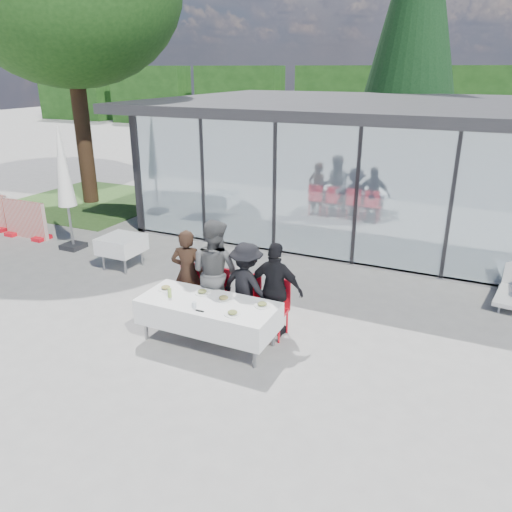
{
  "coord_description": "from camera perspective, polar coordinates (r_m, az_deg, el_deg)",
  "views": [
    {
      "loc": [
        3.55,
        -6.55,
        4.26
      ],
      "look_at": [
        -0.08,
        1.2,
        1.02
      ],
      "focal_mm": 35.0,
      "sensor_mm": 36.0,
      "label": 1
    }
  ],
  "objects": [
    {
      "name": "diner_chair_a",
      "position": [
        9.13,
        -7.69,
        -3.53
      ],
      "size": [
        0.44,
        0.44,
        0.97
      ],
      "color": "red",
      "rests_on": "ground"
    },
    {
      "name": "diner_chair_b",
      "position": [
        8.86,
        -4.63,
        -4.18
      ],
      "size": [
        0.44,
        0.44,
        0.97
      ],
      "color": "red",
      "rests_on": "ground"
    },
    {
      "name": "diner_chair_d",
      "position": [
        8.4,
        2.24,
        -5.59
      ],
      "size": [
        0.44,
        0.44,
        0.97
      ],
      "color": "red",
      "rests_on": "ground"
    },
    {
      "name": "grass_patch",
      "position": [
        17.91,
        -18.29,
        5.95
      ],
      "size": [
        5.0,
        5.0,
        0.02
      ],
      "primitive_type": "cube",
      "color": "#385926",
      "rests_on": "ground"
    },
    {
      "name": "plate_c",
      "position": [
        8.08,
        -3.72,
        -4.85
      ],
      "size": [
        0.26,
        0.26,
        0.07
      ],
      "color": "white",
      "rests_on": "dining_table"
    },
    {
      "name": "conifer_tree",
      "position": [
        19.86,
        17.85,
        24.83
      ],
      "size": [
        4.0,
        4.0,
        10.5
      ],
      "color": "#382316",
      "rests_on": "ground"
    },
    {
      "name": "plate_d",
      "position": [
        7.86,
        0.71,
        -5.58
      ],
      "size": [
        0.26,
        0.26,
        0.07
      ],
      "color": "white",
      "rests_on": "dining_table"
    },
    {
      "name": "folded_eyeglasses",
      "position": [
        7.76,
        -6.46,
        -6.25
      ],
      "size": [
        0.14,
        0.03,
        0.01
      ],
      "primitive_type": "cube",
      "color": "black",
      "rests_on": "dining_table"
    },
    {
      "name": "drinking_glasses",
      "position": [
        7.86,
        -7.1,
        -5.56
      ],
      "size": [
        0.07,
        0.07,
        0.1
      ],
      "color": "silver",
      "rests_on": "dining_table"
    },
    {
      "name": "diner_c",
      "position": [
        8.49,
        -1.1,
        -3.5
      ],
      "size": [
        1.2,
        1.2,
        1.55
      ],
      "primitive_type": "imported",
      "rotation": [
        0.0,
        0.0,
        2.92
      ],
      "color": "black",
      "rests_on": "ground"
    },
    {
      "name": "diner_chair_c",
      "position": [
        8.6,
        -1.06,
        -4.92
      ],
      "size": [
        0.44,
        0.44,
        0.97
      ],
      "color": "red",
      "rests_on": "ground"
    },
    {
      "name": "dining_table",
      "position": [
        8.15,
        -5.49,
        -6.54
      ],
      "size": [
        2.26,
        0.96,
        0.75
      ],
      "color": "white",
      "rests_on": "ground"
    },
    {
      "name": "plate_a",
      "position": [
        8.57,
        -10.28,
        -3.62
      ],
      "size": [
        0.26,
        0.26,
        0.07
      ],
      "color": "white",
      "rests_on": "dining_table"
    },
    {
      "name": "diner_d",
      "position": [
        8.27,
        2.24,
        -3.89
      ],
      "size": [
        0.96,
        0.96,
        1.63
      ],
      "primitive_type": "imported",
      "rotation": [
        0.0,
        0.0,
        3.15
      ],
      "color": "black",
      "rests_on": "ground"
    },
    {
      "name": "diner_a",
      "position": [
        9.01,
        -7.8,
        -1.96
      ],
      "size": [
        0.73,
        0.73,
        1.63
      ],
      "primitive_type": "imported",
      "rotation": [
        0.0,
        0.0,
        3.42
      ],
      "color": "#301F15",
      "rests_on": "ground"
    },
    {
      "name": "plate_extra",
      "position": [
        7.61,
        -2.7,
        -6.54
      ],
      "size": [
        0.26,
        0.26,
        0.07
      ],
      "color": "white",
      "rests_on": "dining_table"
    },
    {
      "name": "market_umbrella",
      "position": [
        12.89,
        -21.14,
        8.76
      ],
      "size": [
        0.5,
        0.5,
        3.0
      ],
      "color": "black",
      "rests_on": "ground"
    },
    {
      "name": "plate_b",
      "position": [
        8.33,
        -6.16,
        -4.11
      ],
      "size": [
        0.26,
        0.26,
        0.07
      ],
      "color": "white",
      "rests_on": "dining_table"
    },
    {
      "name": "juice_bottle",
      "position": [
        8.25,
        -9.85,
        -4.18
      ],
      "size": [
        0.06,
        0.06,
        0.16
      ],
      "primitive_type": "cylinder",
      "color": "#8BAF49",
      "rests_on": "dining_table"
    },
    {
      "name": "treeline",
      "position": [
        35.06,
        16.63,
        16.55
      ],
      "size": [
        62.5,
        2.0,
        4.4
      ],
      "color": "#163912",
      "rests_on": "ground"
    },
    {
      "name": "ground",
      "position": [
        8.58,
        -2.94,
        -9.06
      ],
      "size": [
        90.0,
        90.0,
        0.0
      ],
      "primitive_type": "plane",
      "color": "gray",
      "rests_on": "ground"
    },
    {
      "name": "pavilion",
      "position": [
        14.95,
        19.29,
        11.47
      ],
      "size": [
        14.8,
        8.8,
        3.44
      ],
      "color": "gray",
      "rests_on": "ground"
    },
    {
      "name": "diner_b",
      "position": [
        8.69,
        -4.74,
        -1.8
      ],
      "size": [
        1.05,
        1.05,
        1.88
      ],
      "primitive_type": "imported",
      "rotation": [
        0.0,
        0.0,
        2.98
      ],
      "color": "#555555",
      "rests_on": "ground"
    },
    {
      "name": "spare_table_left",
      "position": [
        11.54,
        -15.12,
        1.26
      ],
      "size": [
        0.86,
        0.86,
        0.74
      ],
      "color": "white",
      "rests_on": "ground"
    }
  ]
}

